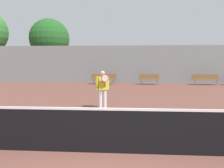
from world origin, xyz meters
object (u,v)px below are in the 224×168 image
at_px(bench_courtside_near, 205,78).
at_px(bench_courtside_far, 149,78).
at_px(tennis_net, 109,130).
at_px(tree_green_tall, 50,39).
at_px(tennis_player, 103,88).
at_px(bench_adjacent_court, 104,78).

relative_size(bench_courtside_near, bench_courtside_far, 1.30).
distance_m(tennis_net, bench_courtside_near, 15.57).
bearing_deg(tree_green_tall, tennis_net, -67.52).
distance_m(tennis_player, tree_green_tall, 19.90).
bearing_deg(tennis_net, bench_courtside_near, 63.85).
bearing_deg(tennis_player, bench_courtside_far, 46.47).
bearing_deg(bench_courtside_far, bench_adjacent_court, 179.98).
bearing_deg(bench_adjacent_court, bench_courtside_near, 0.00).
xyz_separation_m(tennis_player, tree_green_tall, (-8.45, 17.62, 3.77)).
xyz_separation_m(bench_courtside_far, bench_adjacent_court, (-3.84, 0.00, 0.00)).
bearing_deg(bench_courtside_near, bench_courtside_far, -179.99).
height_order(bench_courtside_near, bench_adjacent_court, same).
bearing_deg(bench_courtside_far, tennis_net, -99.11).
xyz_separation_m(tennis_player, bench_courtside_near, (7.46, 9.72, -0.35)).
bearing_deg(tennis_net, tree_green_tall, 112.48).
height_order(tennis_player, bench_courtside_near, tennis_player).
xyz_separation_m(tennis_net, tennis_player, (-0.61, 4.25, 0.39)).
distance_m(tennis_player, bench_courtside_near, 12.26).
height_order(bench_courtside_near, tree_green_tall, tree_green_tall).
relative_size(bench_courtside_near, bench_adjacent_court, 1.01).
height_order(tennis_net, bench_adjacent_court, tennis_net).
bearing_deg(tree_green_tall, bench_courtside_near, -26.42).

